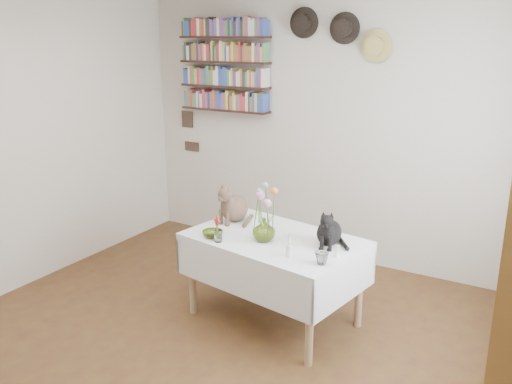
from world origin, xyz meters
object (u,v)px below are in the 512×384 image
Objects in this scene: tabby_cat at (235,201)px; flower_vase at (264,229)px; dining_table at (274,258)px; black_cat at (329,226)px; bookshelf_unit at (225,66)px.

tabby_cat is 0.52m from flower_vase.
dining_table is at bearing 70.58° from flower_vase.
dining_table is at bearing 178.61° from black_cat.
dining_table is 0.28m from flower_vase.
flower_vase is at bearing -170.66° from black_cat.
bookshelf_unit reaches higher than black_cat.
bookshelf_unit is (-1.27, 1.42, 1.07)m from flower_vase.
tabby_cat is 0.33× the size of bookshelf_unit.
black_cat is at bearing -36.06° from bookshelf_unit.
dining_table is 0.52m from black_cat.
tabby_cat is at bearing 158.97° from dining_table.
dining_table is 4.90× the size of black_cat.
tabby_cat reaches higher than dining_table.
flower_vase reaches higher than dining_table.
flower_vase is at bearing -24.28° from tabby_cat.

